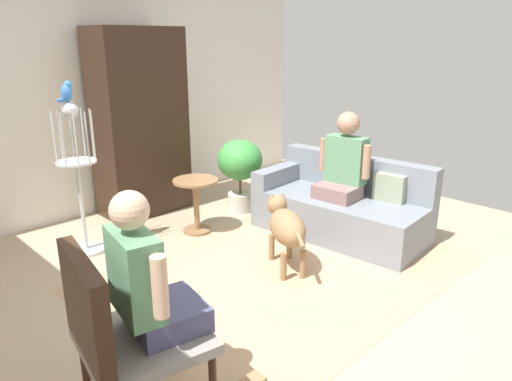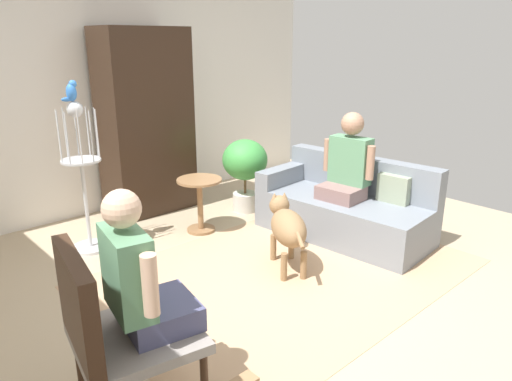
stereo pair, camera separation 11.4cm
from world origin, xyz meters
name	(u,v)px [view 1 (the left image)]	position (x,y,z in m)	size (l,w,h in m)	color
ground_plane	(271,278)	(0.00, 0.00, 0.00)	(6.41, 6.41, 0.00)	tan
back_wall	(108,102)	(0.00, 2.67, 1.28)	(5.95, 0.12, 2.56)	silver
area_rug	(284,272)	(0.15, -0.02, 0.00)	(3.20, 2.27, 0.01)	tan
couch	(340,207)	(1.25, 0.19, 0.29)	(0.97, 1.82, 0.80)	slate
armchair	(117,327)	(-1.72, -0.54, 0.57)	(0.74, 0.74, 0.99)	#382316
person_on_couch	(344,163)	(1.23, 0.17, 0.78)	(0.45, 0.58, 0.87)	#7E605D
person_on_armchair	(146,280)	(-1.55, -0.57, 0.79)	(0.50, 0.54, 0.81)	#484A6D
round_end_table	(196,199)	(0.18, 1.28, 0.37)	(0.47, 0.47, 0.58)	olive
dog	(286,226)	(0.25, 0.06, 0.40)	(0.56, 0.80, 0.61)	olive
bird_cage_stand	(79,183)	(-0.90, 1.64, 0.69)	(0.36, 0.36, 1.45)	silver
parrot	(67,92)	(-0.91, 1.64, 1.54)	(0.17, 0.10, 0.19)	blue
potted_plant	(240,165)	(0.96, 1.43, 0.56)	(0.53, 0.53, 0.87)	beige
armoire_cabinet	(140,123)	(0.15, 2.26, 1.06)	(0.99, 0.56, 2.11)	black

